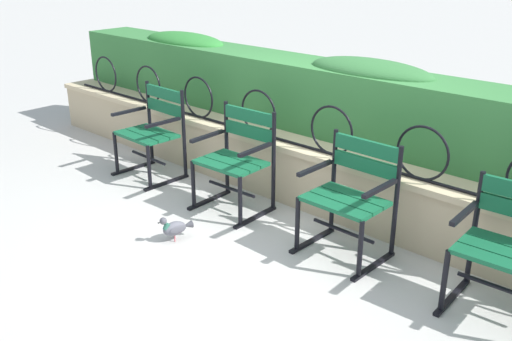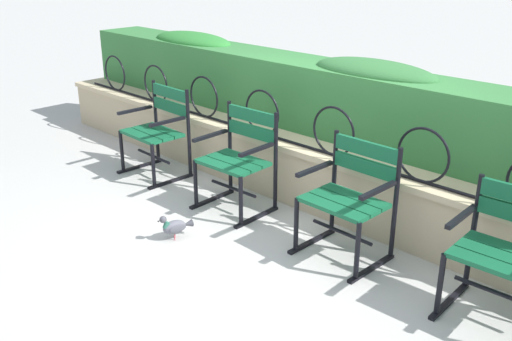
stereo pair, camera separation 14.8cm
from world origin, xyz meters
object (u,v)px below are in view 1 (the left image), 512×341
Objects in this scene: park_chair_centre_right at (351,195)px; pigeon_far_side at (175,228)px; park_chair_leftmost at (153,130)px; park_chair_centre_left at (237,157)px.

park_chair_centre_right is 1.39m from pigeon_far_side.
park_chair_leftmost is 1.50m from pigeon_far_side.
park_chair_centre_left is 0.86m from pigeon_far_side.
pigeon_far_side is (-1.09, -0.78, -0.35)m from park_chair_centre_right.
park_chair_centre_right reaches higher than pigeon_far_side.
park_chair_centre_right is (1.16, 0.01, -0.00)m from park_chair_centre_left.
park_chair_centre_right is 2.99× the size of pigeon_far_side.
park_chair_leftmost is 1.01× the size of park_chair_centre_left.
park_chair_leftmost is at bearing 147.98° from pigeon_far_side.
pigeon_far_side is at bearing -84.30° from park_chair_centre_left.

